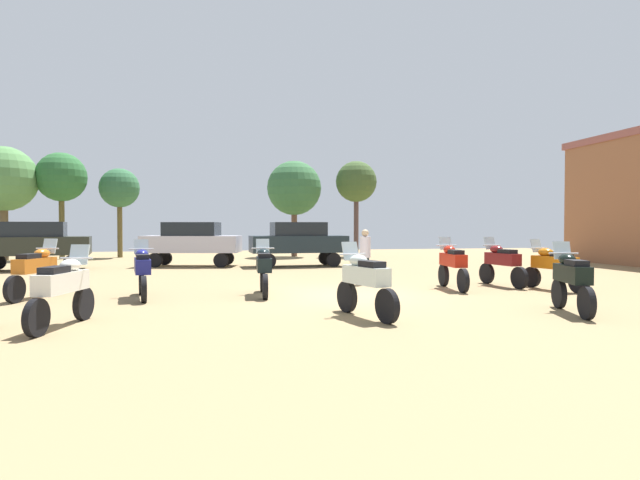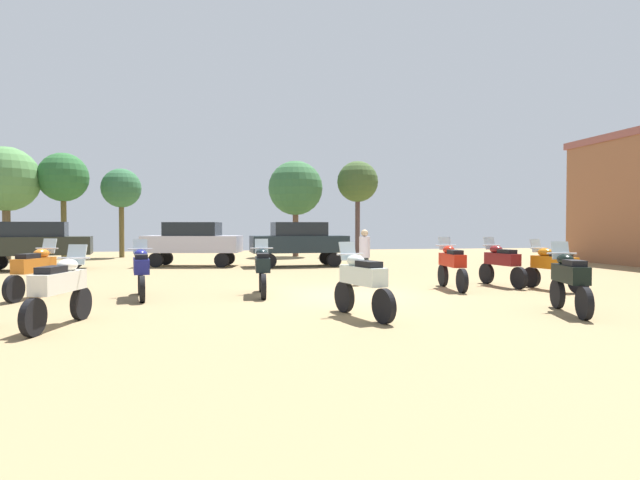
% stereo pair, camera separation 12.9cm
% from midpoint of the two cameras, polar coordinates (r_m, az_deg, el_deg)
% --- Properties ---
extents(ground_plane, '(44.00, 52.00, 0.02)m').
position_cam_midpoint_polar(ground_plane, '(14.04, 2.47, -6.00)').
color(ground_plane, olive).
extents(motorcycle_1, '(0.77, 2.20, 1.44)m').
position_cam_midpoint_polar(motorcycle_1, '(16.36, 23.79, -2.52)').
color(motorcycle_1, black).
rests_on(motorcycle_1, ground).
extents(motorcycle_2, '(0.69, 2.23, 1.48)m').
position_cam_midpoint_polar(motorcycle_2, '(14.04, -18.97, -3.05)').
color(motorcycle_2, black).
rests_on(motorcycle_2, ground).
extents(motorcycle_3, '(0.62, 2.27, 1.50)m').
position_cam_midpoint_polar(motorcycle_3, '(15.63, 13.96, -2.51)').
color(motorcycle_3, black).
rests_on(motorcycle_3, ground).
extents(motorcycle_6, '(0.83, 2.12, 1.50)m').
position_cam_midpoint_polar(motorcycle_6, '(15.03, -28.68, -2.83)').
color(motorcycle_6, black).
rests_on(motorcycle_6, ground).
extents(motorcycle_7, '(0.62, 2.16, 1.48)m').
position_cam_midpoint_polar(motorcycle_7, '(13.94, -6.39, -3.02)').
color(motorcycle_7, black).
rests_on(motorcycle_7, ground).
extents(motorcycle_8, '(0.79, 2.06, 1.49)m').
position_cam_midpoint_polar(motorcycle_8, '(12.16, 25.36, -3.81)').
color(motorcycle_8, black).
rests_on(motorcycle_8, ground).
extents(motorcycle_9, '(0.77, 2.17, 1.48)m').
position_cam_midpoint_polar(motorcycle_9, '(10.56, -26.46, -4.62)').
color(motorcycle_9, black).
rests_on(motorcycle_9, ground).
extents(motorcycle_11, '(0.63, 2.18, 1.48)m').
position_cam_midpoint_polar(motorcycle_11, '(16.87, 18.91, -2.29)').
color(motorcycle_11, black).
rests_on(motorcycle_11, ground).
extents(motorcycle_12, '(0.80, 2.10, 1.50)m').
position_cam_midpoint_polar(motorcycle_12, '(10.54, 4.56, -4.43)').
color(motorcycle_12, black).
rests_on(motorcycle_12, ground).
extents(car_1, '(4.38, 2.00, 2.00)m').
position_cam_midpoint_polar(car_1, '(23.82, -2.53, -0.06)').
color(car_1, black).
rests_on(car_1, ground).
extents(car_2, '(4.53, 2.44, 2.00)m').
position_cam_midpoint_polar(car_2, '(24.68, -28.76, -0.19)').
color(car_2, black).
rests_on(car_2, ground).
extents(car_3, '(4.58, 2.65, 2.00)m').
position_cam_midpoint_polar(car_3, '(24.57, -13.87, -0.05)').
color(car_3, black).
rests_on(car_3, ground).
extents(person_1, '(0.47, 0.47, 1.72)m').
position_cam_midpoint_polar(person_1, '(16.61, 4.70, -1.32)').
color(person_1, '#293640').
rests_on(person_1, ground).
extents(tree_1, '(3.43, 3.43, 6.05)m').
position_cam_midpoint_polar(tree_1, '(32.65, -31.22, 5.65)').
color(tree_1, brown).
rests_on(tree_1, ground).
extents(tree_2, '(3.26, 3.26, 5.75)m').
position_cam_midpoint_polar(tree_2, '(31.78, -2.94, 5.60)').
color(tree_2, brown).
rests_on(tree_2, ground).
extents(tree_4, '(2.69, 2.69, 5.87)m').
position_cam_midpoint_polar(tree_4, '(32.40, -26.37, 6.07)').
color(tree_4, brown).
rests_on(tree_4, ground).
extents(tree_5, '(2.48, 2.48, 5.76)m').
position_cam_midpoint_polar(tree_5, '(32.07, 3.84, 6.24)').
color(tree_5, '#4D3A38').
rests_on(tree_5, ground).
extents(tree_6, '(2.27, 2.27, 5.17)m').
position_cam_midpoint_polar(tree_6, '(32.77, -21.03, 5.20)').
color(tree_6, brown).
rests_on(tree_6, ground).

